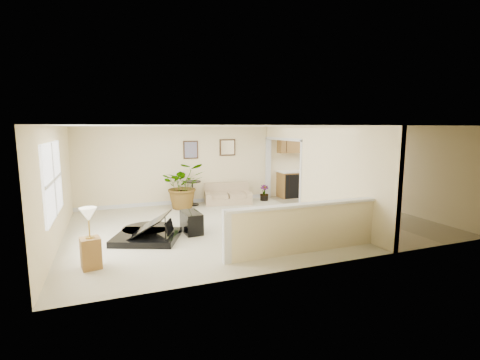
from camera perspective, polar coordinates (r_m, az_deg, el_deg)
name	(u,v)px	position (r m, az deg, el deg)	size (l,w,h in m)	color
floor	(253,223)	(9.10, 2.21, -7.08)	(9.00, 9.00, 0.00)	beige
back_wall	(219,164)	(11.65, -3.50, 2.63)	(9.00, 0.04, 2.50)	beige
front_wall	(320,198)	(6.23, 13.07, -2.82)	(9.00, 0.04, 2.50)	beige
left_wall	(56,186)	(8.23, -27.98, -0.87)	(0.04, 6.00, 2.50)	beige
right_wall	(392,168)	(11.37, 23.65, 1.77)	(0.04, 6.00, 2.50)	beige
ceiling	(254,126)	(8.76, 2.31, 8.86)	(9.00, 6.00, 0.04)	white
kitchen_vinyl	(353,213)	(10.69, 18.03, -5.11)	(2.70, 6.00, 0.01)	tan
interior_partition	(309,172)	(9.90, 11.32, 1.24)	(0.18, 5.99, 2.50)	beige
pony_half_wall	(302,227)	(7.02, 10.19, -7.60)	(3.42, 0.22, 1.00)	beige
left_window	(52,180)	(7.71, -28.42, 0.03)	(0.05, 2.15, 1.45)	white
wall_art_left	(191,150)	(11.34, -8.09, 4.93)	(0.48, 0.04, 0.58)	#392414
wall_mirror	(227,147)	(11.67, -2.07, 5.36)	(0.55, 0.04, 0.55)	#392414
kitchen_cabinets	(306,172)	(12.76, 10.70, 1.30)	(2.36, 0.65, 2.33)	brown
piano	(144,216)	(8.02, -15.51, -5.66)	(1.89, 1.86, 1.27)	black
piano_bench	(191,222)	(8.33, -7.98, -6.90)	(0.37, 0.74, 0.49)	black
loveseat	(227,193)	(11.43, -2.10, -2.17)	(1.65, 1.12, 0.85)	tan
accent_table	(192,190)	(11.16, -7.81, -1.60)	(0.54, 0.54, 0.78)	black
palm_plant	(184,186)	(10.77, -9.23, -0.94)	(1.38, 1.23, 1.42)	black
small_plant	(264,194)	(11.85, 3.99, -2.29)	(0.34, 0.34, 0.53)	black
lamp_stand	(90,243)	(6.71, -23.38, -9.44)	(0.38, 0.38, 1.09)	brown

